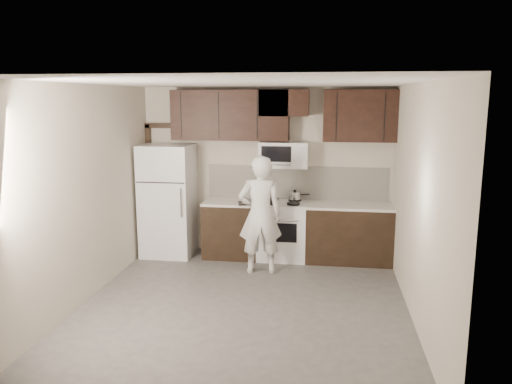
% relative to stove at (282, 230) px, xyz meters
% --- Properties ---
extents(floor, '(4.50, 4.50, 0.00)m').
position_rel_stove_xyz_m(floor, '(-0.30, -1.94, -0.46)').
color(floor, '#4A4846').
rests_on(floor, ground).
extents(back_wall, '(4.00, 0.00, 4.00)m').
position_rel_stove_xyz_m(back_wall, '(-0.30, 0.31, 0.89)').
color(back_wall, '#B8AE9C').
rests_on(back_wall, ground).
extents(ceiling, '(4.50, 4.50, 0.00)m').
position_rel_stove_xyz_m(ceiling, '(-0.30, -1.94, 2.24)').
color(ceiling, white).
rests_on(ceiling, back_wall).
extents(counter_run, '(2.95, 0.64, 0.91)m').
position_rel_stove_xyz_m(counter_run, '(0.30, 0.00, -0.00)').
color(counter_run, black).
rests_on(counter_run, floor).
extents(stove, '(0.76, 0.66, 0.94)m').
position_rel_stove_xyz_m(stove, '(0.00, 0.00, 0.00)').
color(stove, silver).
rests_on(stove, floor).
extents(backsplash, '(2.90, 0.02, 0.54)m').
position_rel_stove_xyz_m(backsplash, '(0.20, 0.30, 0.72)').
color(backsplash, silver).
rests_on(backsplash, counter_run).
extents(upper_cabinets, '(3.48, 0.35, 0.78)m').
position_rel_stove_xyz_m(upper_cabinets, '(-0.09, 0.14, 1.82)').
color(upper_cabinets, black).
rests_on(upper_cabinets, back_wall).
extents(microwave, '(0.76, 0.42, 0.40)m').
position_rel_stove_xyz_m(microwave, '(-0.00, 0.12, 1.19)').
color(microwave, silver).
rests_on(microwave, upper_cabinets).
extents(refrigerator, '(0.80, 0.76, 1.80)m').
position_rel_stove_xyz_m(refrigerator, '(-1.85, -0.05, 0.44)').
color(refrigerator, silver).
rests_on(refrigerator, floor).
extents(door_trim, '(0.50, 0.08, 2.12)m').
position_rel_stove_xyz_m(door_trim, '(-2.22, 0.27, 0.79)').
color(door_trim, black).
rests_on(door_trim, floor).
extents(saucepan, '(0.33, 0.19, 0.18)m').
position_rel_stove_xyz_m(saucepan, '(0.18, 0.15, 0.53)').
color(saucepan, silver).
rests_on(saucepan, stove).
extents(baking_tray, '(0.41, 0.34, 0.02)m').
position_rel_stove_xyz_m(baking_tray, '(-0.49, -0.18, 0.46)').
color(baking_tray, black).
rests_on(baking_tray, counter_run).
extents(pizza, '(0.29, 0.29, 0.02)m').
position_rel_stove_xyz_m(pizza, '(-0.49, -0.18, 0.48)').
color(pizza, beige).
rests_on(pizza, baking_tray).
extents(person, '(0.70, 0.53, 1.73)m').
position_rel_stove_xyz_m(person, '(-0.26, -0.70, 0.40)').
color(person, white).
rests_on(person, floor).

